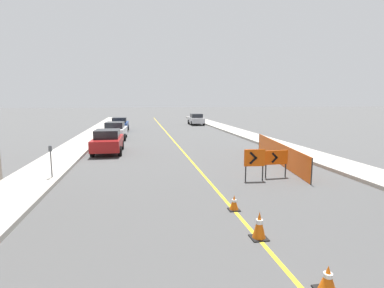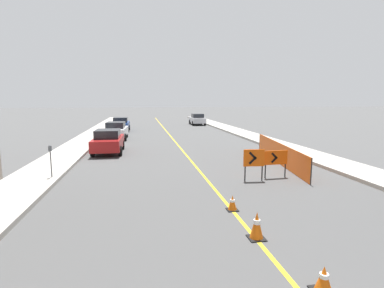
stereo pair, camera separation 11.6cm
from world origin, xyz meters
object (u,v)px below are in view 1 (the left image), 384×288
(traffic_cone_farthest, at_px, (234,203))
(parked_car_curb_near, at_px, (108,141))
(traffic_cone_fifth, at_px, (259,225))
(arrow_barricade_primary, at_px, (255,159))
(traffic_cone_fourth, at_px, (328,279))
(parked_car_curb_mid, at_px, (115,131))
(parked_car_curb_far, at_px, (120,124))
(parking_meter_near_curb, at_px, (51,155))
(arrow_barricade_secondary, at_px, (276,159))
(parked_car_opposite_side, at_px, (196,119))

(traffic_cone_farthest, distance_m, parked_car_curb_near, 12.78)
(traffic_cone_fifth, relative_size, arrow_barricade_primary, 0.51)
(traffic_cone_farthest, bearing_deg, parked_car_curb_near, 113.41)
(arrow_barricade_primary, bearing_deg, traffic_cone_farthest, -116.51)
(traffic_cone_fourth, distance_m, parked_car_curb_mid, 23.79)
(parked_car_curb_far, xyz_separation_m, parking_meter_near_curb, (-1.70, -21.22, 0.38))
(parking_meter_near_curb, bearing_deg, arrow_barricade_secondary, -6.72)
(parked_car_curb_far, relative_size, parked_car_opposite_side, 1.00)
(traffic_cone_fourth, bearing_deg, parked_car_opposite_side, 82.83)
(arrow_barricade_secondary, distance_m, parking_meter_near_curb, 10.08)
(arrow_barricade_secondary, bearing_deg, parked_car_curb_far, 107.53)
(parked_car_curb_far, distance_m, parking_meter_near_curb, 21.29)
(traffic_cone_fifth, bearing_deg, parked_car_curb_far, 100.36)
(arrow_barricade_secondary, relative_size, parked_car_curb_far, 0.29)
(parked_car_curb_mid, bearing_deg, parked_car_opposite_side, 57.96)
(traffic_cone_farthest, height_order, parked_car_curb_far, parked_car_curb_far)
(traffic_cone_farthest, relative_size, parking_meter_near_curb, 0.35)
(traffic_cone_fifth, height_order, parked_car_opposite_side, parked_car_opposite_side)
(traffic_cone_fifth, relative_size, parked_car_curb_far, 0.17)
(traffic_cone_farthest, xyz_separation_m, arrow_barricade_secondary, (3.18, 3.64, 0.65))
(parking_meter_near_curb, bearing_deg, parked_car_opposite_side, 67.22)
(arrow_barricade_secondary, bearing_deg, parked_car_curb_near, 132.81)
(arrow_barricade_secondary, bearing_deg, arrow_barricade_primary, -165.39)
(traffic_cone_fifth, distance_m, arrow_barricade_primary, 5.70)
(parked_car_curb_far, bearing_deg, parked_car_curb_near, -89.16)
(traffic_cone_farthest, bearing_deg, parked_car_curb_mid, 105.19)
(arrow_barricade_primary, distance_m, parked_car_opposite_side, 30.24)
(parked_car_curb_mid, xyz_separation_m, parked_car_curb_far, (-0.02, 7.23, 0.00))
(traffic_cone_fifth, bearing_deg, parked_car_curb_mid, 103.78)
(parked_car_opposite_side, bearing_deg, traffic_cone_fifth, -97.92)
(parked_car_curb_near, relative_size, parked_car_curb_mid, 0.99)
(parked_car_opposite_side, bearing_deg, arrow_barricade_secondary, -93.44)
(arrow_barricade_secondary, bearing_deg, traffic_cone_fourth, -112.02)
(traffic_cone_fifth, height_order, parked_car_curb_far, parked_car_curb_far)
(parked_car_curb_mid, height_order, parked_car_curb_far, same)
(traffic_cone_fifth, bearing_deg, arrow_barricade_secondary, 60.84)
(arrow_barricade_secondary, height_order, parked_car_curb_near, parked_car_curb_near)
(arrow_barricade_primary, bearing_deg, parked_car_curb_mid, 119.31)
(arrow_barricade_primary, height_order, parking_meter_near_curb, parking_meter_near_curb)
(parked_car_opposite_side, bearing_deg, parked_car_curb_far, -144.27)
(arrow_barricade_primary, relative_size, parked_car_curb_near, 0.33)
(parked_car_curb_mid, relative_size, parking_meter_near_curb, 3.06)
(arrow_barricade_primary, height_order, parked_car_curb_near, parked_car_curb_near)
(traffic_cone_fourth, xyz_separation_m, arrow_barricade_primary, (1.58, 7.60, 0.72))
(traffic_cone_fourth, distance_m, parking_meter_near_curb, 11.70)
(parking_meter_near_curb, bearing_deg, parked_car_curb_far, 85.43)
(arrow_barricade_primary, distance_m, parked_car_curb_mid, 17.09)
(traffic_cone_fifth, relative_size, parking_meter_near_curb, 0.50)
(parked_car_curb_near, xyz_separation_m, parked_car_curb_far, (-0.06, 14.33, 0.00))
(parked_car_opposite_side, bearing_deg, parking_meter_near_curb, -112.43)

